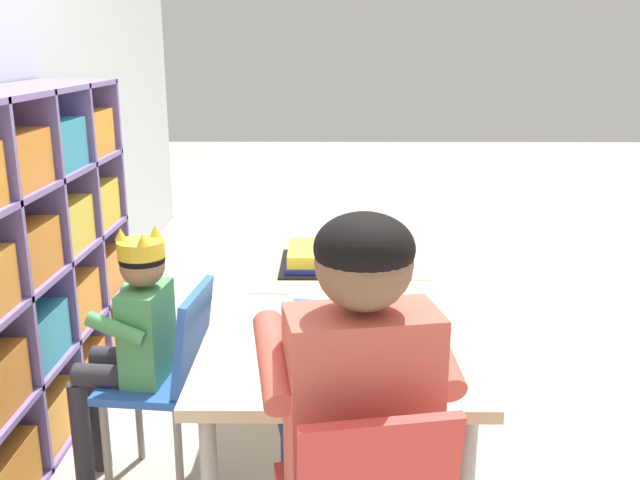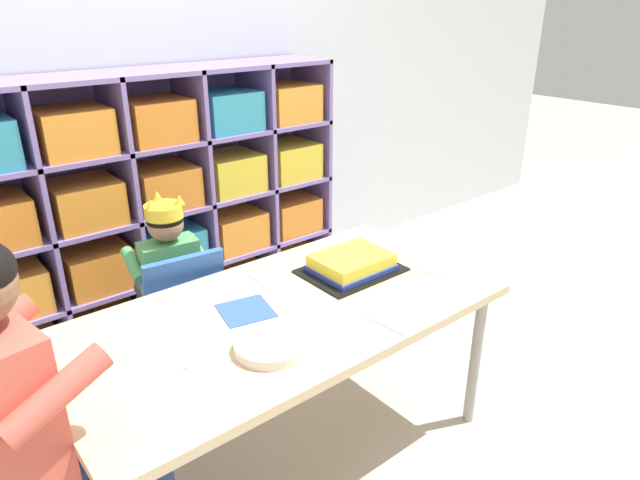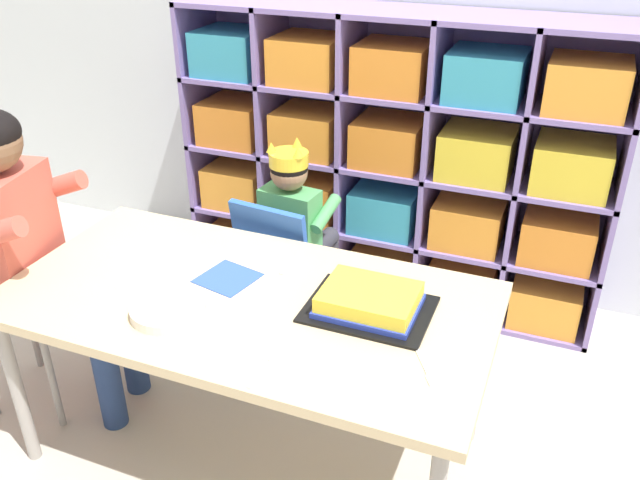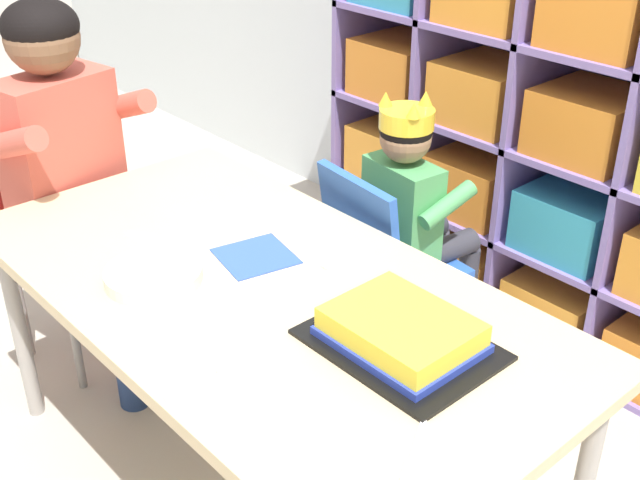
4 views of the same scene
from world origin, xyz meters
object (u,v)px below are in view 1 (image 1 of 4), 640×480
object	(u,v)px
fork_near_child_seat	(413,280)
classroom_chair_blue	(170,371)
fork_at_table_front_edge	(361,342)
activity_table	(335,312)
child_with_crown	(133,330)
birthday_cake_on_tray	(316,258)
fork_scattered_mid_table	(365,248)
adult_helper_seated	(355,392)
paper_plate_stack	(390,313)
fork_by_napkin	(272,293)

from	to	relation	value
fork_near_child_seat	classroom_chair_blue	bearing A→B (deg)	-162.69
classroom_chair_blue	fork_at_table_front_edge	distance (m)	0.64
activity_table	child_with_crown	size ratio (longest dim) A/B	1.66
birthday_cake_on_tray	fork_near_child_seat	bearing A→B (deg)	-116.97
classroom_chair_blue	fork_scattered_mid_table	bearing A→B (deg)	143.42
classroom_chair_blue	adult_helper_seated	distance (m)	0.86
child_with_crown	fork_near_child_seat	xyz separation A→B (m)	(0.29, -0.88, 0.06)
paper_plate_stack	activity_table	bearing A→B (deg)	45.30
fork_at_table_front_edge	fork_by_napkin	bearing A→B (deg)	7.64
activity_table	fork_scattered_mid_table	xyz separation A→B (m)	(0.56, -0.13, 0.05)
child_with_crown	fork_at_table_front_edge	world-z (taller)	child_with_crown
child_with_crown	fork_by_napkin	bearing A→B (deg)	117.30
paper_plate_stack	fork_scattered_mid_table	xyz separation A→B (m)	(0.71, 0.03, -0.01)
activity_table	fork_scattered_mid_table	bearing A→B (deg)	-12.65
child_with_crown	activity_table	bearing A→B (deg)	106.61
activity_table	adult_helper_seated	size ratio (longest dim) A/B	1.33
paper_plate_stack	fork_by_napkin	bearing A→B (deg)	60.50
adult_helper_seated	fork_by_napkin	distance (m)	0.83
classroom_chair_blue	birthday_cake_on_tray	xyz separation A→B (m)	(0.47, -0.44, 0.22)
classroom_chair_blue	fork_by_napkin	size ratio (longest dim) A/B	5.11
paper_plate_stack	fork_near_child_seat	world-z (taller)	paper_plate_stack
fork_scattered_mid_table	fork_near_child_seat	world-z (taller)	same
fork_near_child_seat	fork_by_napkin	bearing A→B (deg)	-168.01
classroom_chair_blue	fork_near_child_seat	xyz separation A→B (m)	(0.30, -0.77, 0.19)
adult_helper_seated	fork_at_table_front_edge	world-z (taller)	adult_helper_seated
birthday_cake_on_tray	fork_scattered_mid_table	distance (m)	0.28
activity_table	fork_scattered_mid_table	world-z (taller)	fork_scattered_mid_table
child_with_crown	adult_helper_seated	bearing A→B (deg)	51.88
paper_plate_stack	child_with_crown	bearing A→B (deg)	86.63
fork_near_child_seat	activity_table	bearing A→B (deg)	-149.77
birthday_cake_on_tray	fork_at_table_front_edge	distance (m)	0.69
fork_scattered_mid_table	paper_plate_stack	bearing A→B (deg)	61.72
fork_by_napkin	fork_at_table_front_edge	distance (m)	0.46
adult_helper_seated	fork_by_napkin	size ratio (longest dim) A/B	8.15
fork_scattered_mid_table	fork_by_napkin	size ratio (longest dim) A/B	1.01
paper_plate_stack	fork_by_napkin	xyz separation A→B (m)	(0.20, 0.36, -0.01)
activity_table	adult_helper_seated	bearing A→B (deg)	-177.51
classroom_chair_blue	fork_scattered_mid_table	world-z (taller)	classroom_chair_blue
paper_plate_stack	fork_by_napkin	distance (m)	0.41
fork_near_child_seat	fork_scattered_mid_table	bearing A→B (deg)	106.33
paper_plate_stack	fork_at_table_front_edge	xyz separation A→B (m)	(-0.18, 0.09, -0.01)
birthday_cake_on_tray	fork_scattered_mid_table	bearing A→B (deg)	-42.18
fork_at_table_front_edge	birthday_cake_on_tray	bearing A→B (deg)	-16.73
fork_by_napkin	fork_at_table_front_edge	world-z (taller)	same
birthday_cake_on_tray	adult_helper_seated	bearing A→B (deg)	-174.99
fork_near_child_seat	child_with_crown	bearing A→B (deg)	-165.72
child_with_crown	birthday_cake_on_tray	distance (m)	0.72
activity_table	fork_scattered_mid_table	distance (m)	0.57
fork_by_napkin	fork_scattered_mid_table	bearing A→B (deg)	-121.42
child_with_crown	fork_scattered_mid_table	bearing A→B (deg)	138.51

